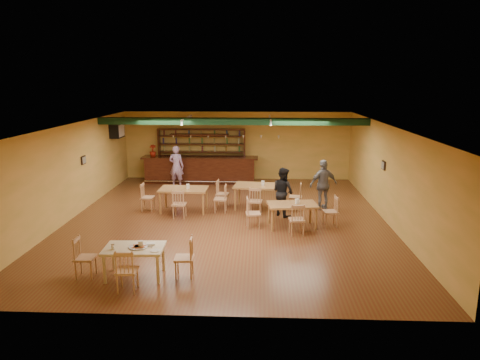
{
  "coord_description": "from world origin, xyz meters",
  "views": [
    {
      "loc": [
        1.0,
        -13.54,
        4.35
      ],
      "look_at": [
        0.38,
        0.6,
        1.15
      ],
      "focal_mm": 33.11,
      "sensor_mm": 36.0,
      "label": 1
    }
  ],
  "objects_px": {
    "dining_table_b": "(258,197)",
    "dining_table_a": "(184,200)",
    "near_table": "(135,262)",
    "patron_right_a": "(283,192)",
    "dining_table_d": "(292,215)",
    "patron_bar": "(176,166)",
    "bar_counter": "(200,170)"
  },
  "relations": [
    {
      "from": "dining_table_b",
      "to": "patron_right_a",
      "type": "xyz_separation_m",
      "value": [
        0.8,
        -0.8,
        0.39
      ]
    },
    {
      "from": "dining_table_a",
      "to": "near_table",
      "type": "relative_size",
      "value": 1.21
    },
    {
      "from": "dining_table_d",
      "to": "patron_bar",
      "type": "distance_m",
      "value": 6.73
    },
    {
      "from": "dining_table_b",
      "to": "dining_table_a",
      "type": "bearing_deg",
      "value": -162.36
    },
    {
      "from": "near_table",
      "to": "bar_counter",
      "type": "bearing_deg",
      "value": 86.41
    },
    {
      "from": "near_table",
      "to": "dining_table_d",
      "type": "bearing_deg",
      "value": 41.79
    },
    {
      "from": "near_table",
      "to": "patron_right_a",
      "type": "height_order",
      "value": "patron_right_a"
    },
    {
      "from": "patron_right_a",
      "to": "dining_table_b",
      "type": "bearing_deg",
      "value": 5.34
    },
    {
      "from": "dining_table_d",
      "to": "dining_table_a",
      "type": "bearing_deg",
      "value": 150.05
    },
    {
      "from": "bar_counter",
      "to": "patron_bar",
      "type": "distance_m",
      "value": 1.24
    },
    {
      "from": "dining_table_b",
      "to": "patron_bar",
      "type": "distance_m",
      "value": 4.6
    },
    {
      "from": "dining_table_b",
      "to": "dining_table_d",
      "type": "bearing_deg",
      "value": -55.94
    },
    {
      "from": "dining_table_b",
      "to": "patron_right_a",
      "type": "relative_size",
      "value": 1.03
    },
    {
      "from": "bar_counter",
      "to": "near_table",
      "type": "xyz_separation_m",
      "value": [
        -0.22,
        -9.51,
        -0.21
      ]
    },
    {
      "from": "patron_right_a",
      "to": "patron_bar",
      "type": "bearing_deg",
      "value": 7.99
    },
    {
      "from": "bar_counter",
      "to": "dining_table_a",
      "type": "relative_size",
      "value": 3.13
    },
    {
      "from": "dining_table_a",
      "to": "patron_right_a",
      "type": "distance_m",
      "value": 3.36
    },
    {
      "from": "bar_counter",
      "to": "patron_bar",
      "type": "bearing_deg",
      "value": -136.79
    },
    {
      "from": "bar_counter",
      "to": "dining_table_d",
      "type": "relative_size",
      "value": 3.42
    },
    {
      "from": "dining_table_a",
      "to": "patron_right_a",
      "type": "height_order",
      "value": "patron_right_a"
    },
    {
      "from": "dining_table_d",
      "to": "near_table",
      "type": "relative_size",
      "value": 1.1
    },
    {
      "from": "near_table",
      "to": "patron_right_a",
      "type": "xyz_separation_m",
      "value": [
        3.56,
        4.84,
        0.45
      ]
    },
    {
      "from": "bar_counter",
      "to": "dining_table_a",
      "type": "height_order",
      "value": "bar_counter"
    },
    {
      "from": "dining_table_d",
      "to": "patron_right_a",
      "type": "height_order",
      "value": "patron_right_a"
    },
    {
      "from": "patron_bar",
      "to": "bar_counter",
      "type": "bearing_deg",
      "value": -127.11
    },
    {
      "from": "bar_counter",
      "to": "dining_table_d",
      "type": "height_order",
      "value": "bar_counter"
    },
    {
      "from": "patron_bar",
      "to": "patron_right_a",
      "type": "distance_m",
      "value": 5.71
    },
    {
      "from": "bar_counter",
      "to": "dining_table_d",
      "type": "xyz_separation_m",
      "value": [
        3.56,
        -5.86,
        -0.2
      ]
    },
    {
      "from": "near_table",
      "to": "patron_bar",
      "type": "relative_size",
      "value": 0.77
    },
    {
      "from": "near_table",
      "to": "patron_bar",
      "type": "distance_m",
      "value": 8.73
    },
    {
      "from": "dining_table_b",
      "to": "near_table",
      "type": "height_order",
      "value": "dining_table_b"
    },
    {
      "from": "dining_table_b",
      "to": "patron_bar",
      "type": "xyz_separation_m",
      "value": [
        -3.42,
        3.04,
        0.45
      ]
    }
  ]
}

